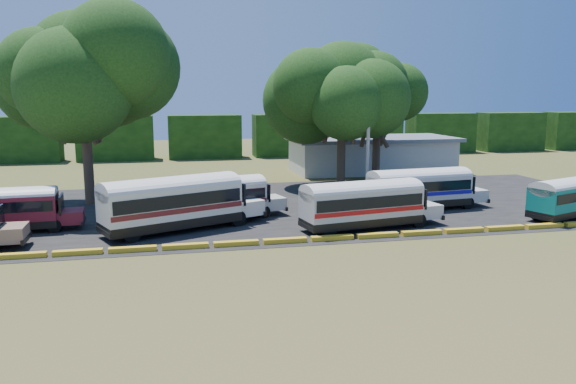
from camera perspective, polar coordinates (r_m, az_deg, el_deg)
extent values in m
plane|color=#3C4C19|center=(33.19, -2.48, -5.79)|extent=(160.00, 160.00, 0.00)
cube|color=black|center=(44.86, -3.86, -1.61)|extent=(64.00, 24.00, 0.02)
cube|color=gold|center=(34.61, -25.51, -5.86)|extent=(2.70, 0.45, 0.30)
cube|color=gold|center=(34.04, -20.57, -5.77)|extent=(2.70, 0.45, 0.30)
cube|color=gold|center=(33.72, -15.50, -5.63)|extent=(2.70, 0.45, 0.30)
cube|color=gold|center=(33.67, -10.38, -5.45)|extent=(2.70, 0.45, 0.30)
cube|color=gold|center=(33.89, -5.29, -5.23)|extent=(2.70, 0.45, 0.30)
cube|color=gold|center=(34.37, -0.30, -4.97)|extent=(2.70, 0.45, 0.30)
cube|color=gold|center=(35.09, 4.51, -4.68)|extent=(2.70, 0.45, 0.30)
cube|color=gold|center=(36.06, 9.09, -4.38)|extent=(2.70, 0.45, 0.30)
cube|color=gold|center=(37.24, 13.41, -4.06)|extent=(2.70, 0.45, 0.30)
cube|color=gold|center=(38.62, 17.43, -3.75)|extent=(2.70, 0.45, 0.30)
cube|color=gold|center=(40.17, 21.16, -3.45)|extent=(2.70, 0.45, 0.30)
cube|color=gold|center=(41.89, 24.59, -3.15)|extent=(2.70, 0.45, 0.30)
cube|color=beige|center=(66.17, 8.48, 3.64)|extent=(18.00, 8.00, 3.60)
cube|color=#595C61|center=(65.99, 8.52, 5.37)|extent=(19.00, 9.00, 0.40)
cube|color=black|center=(81.83, -25.53, 4.83)|extent=(10.00, 4.00, 6.00)
cube|color=black|center=(79.96, -17.11, 5.26)|extent=(10.00, 4.00, 6.00)
cube|color=black|center=(79.88, -8.46, 5.59)|extent=(10.00, 4.00, 6.00)
cube|color=black|center=(81.58, 0.02, 5.79)|extent=(10.00, 4.00, 6.00)
cube|color=black|center=(84.95, 7.99, 5.86)|extent=(10.00, 4.00, 6.00)
cube|color=black|center=(89.82, 15.23, 5.83)|extent=(10.00, 4.00, 6.00)
cube|color=black|center=(95.95, 21.63, 5.72)|extent=(10.00, 4.00, 6.00)
cube|color=black|center=(103.11, 27.20, 5.58)|extent=(10.00, 4.00, 6.00)
cube|color=#906D59|center=(36.94, -26.33, -3.76)|extent=(1.77, 2.14, 0.91)
cube|color=black|center=(36.85, -25.05, -4.30)|extent=(0.23, 2.34, 0.29)
cylinder|color=black|center=(39.83, -22.66, -3.22)|extent=(0.91, 0.31, 0.90)
cylinder|color=black|center=(41.69, -22.37, -2.63)|extent=(0.91, 0.31, 0.90)
cube|color=maroon|center=(40.57, -21.16, -2.30)|extent=(1.74, 2.07, 0.85)
cube|color=black|center=(40.46, -22.04, -1.12)|extent=(0.26, 2.07, 1.23)
cube|color=black|center=(40.58, -20.06, -2.75)|extent=(0.30, 2.21, 0.27)
cylinder|color=black|center=(38.71, -5.09, -2.68)|extent=(1.14, 0.72, 1.11)
cylinder|color=black|center=(40.73, -6.79, -2.07)|extent=(1.14, 0.72, 1.11)
cylinder|color=black|center=(35.61, -15.61, -4.14)|extent=(1.14, 0.72, 1.11)
cylinder|color=black|center=(37.80, -16.85, -3.39)|extent=(1.14, 0.72, 1.11)
cube|color=black|center=(37.80, -11.67, -2.90)|extent=(9.43, 6.11, 0.61)
cube|color=white|center=(37.53, -11.74, -0.95)|extent=(9.43, 6.11, 2.03)
cube|color=black|center=(37.48, -11.75, -0.59)|extent=(9.13, 6.03, 0.85)
cube|color=maroon|center=(37.61, -11.72, -1.56)|extent=(9.37, 6.12, 0.33)
ellipsoid|color=silver|center=(37.35, -11.80, 0.58)|extent=(9.43, 6.11, 1.25)
cube|color=white|center=(40.21, -4.47, -1.46)|extent=(2.79, 3.02, 1.05)
cube|color=black|center=(39.66, -5.35, -0.05)|extent=(1.15, 2.41, 1.52)
cube|color=black|center=(40.78, -3.33, -1.92)|extent=(1.25, 2.57, 0.33)
cube|color=black|center=(36.31, -18.15, -3.91)|extent=(1.25, 2.57, 0.33)
cylinder|color=black|center=(41.09, -2.47, -2.02)|extent=(0.98, 0.48, 0.94)
cylinder|color=black|center=(42.91, -3.55, -1.51)|extent=(0.98, 0.48, 0.94)
cylinder|color=black|center=(39.04, -11.11, -2.84)|extent=(0.98, 0.48, 0.94)
cylinder|color=black|center=(40.95, -11.84, -2.27)|extent=(0.98, 0.48, 0.94)
cube|color=black|center=(40.71, -7.78, -2.02)|extent=(8.05, 4.11, 0.52)
cube|color=beige|center=(40.49, -7.82, -0.47)|extent=(8.05, 4.11, 1.72)
cube|color=black|center=(40.46, -7.82, -0.19)|extent=(7.76, 4.09, 0.72)
cube|color=#52151A|center=(40.56, -7.80, -0.95)|extent=(7.98, 4.13, 0.28)
ellipsoid|color=silver|center=(40.35, -7.84, 0.73)|extent=(8.05, 4.11, 1.06)
cube|color=beige|center=(42.32, -1.74, -1.08)|extent=(2.13, 2.41, 0.89)
cube|color=black|center=(41.92, -2.48, 0.09)|extent=(0.65, 2.13, 1.29)
cube|color=black|center=(42.72, -0.76, -1.48)|extent=(0.71, 2.28, 0.28)
cube|color=black|center=(39.74, -13.00, -2.62)|extent=(0.71, 2.28, 0.28)
cylinder|color=black|center=(39.17, 13.17, -2.84)|extent=(1.02, 0.44, 0.99)
cylinder|color=black|center=(40.87, 11.46, -2.24)|extent=(1.02, 0.44, 0.99)
cylinder|color=black|center=(35.78, 4.27, -3.82)|extent=(1.02, 0.44, 0.99)
cylinder|color=black|center=(37.64, 2.84, -3.11)|extent=(1.02, 0.44, 0.99)
cube|color=black|center=(37.97, 7.46, -2.83)|extent=(8.44, 3.81, 0.55)
cube|color=beige|center=(37.73, 7.51, -1.09)|extent=(8.44, 3.81, 1.82)
cube|color=black|center=(37.69, 7.51, -0.77)|extent=(8.13, 3.81, 0.76)
cube|color=#AD1211|center=(37.80, 7.49, -1.63)|extent=(8.36, 3.84, 0.30)
ellipsoid|color=silver|center=(37.57, 7.54, 0.27)|extent=(8.44, 3.81, 1.12)
cube|color=beige|center=(40.54, 13.60, -1.78)|extent=(2.13, 2.45, 0.94)
cube|color=black|center=(40.00, 12.93, -0.50)|extent=(0.53, 2.27, 1.36)
cube|color=black|center=(41.11, 14.53, -2.22)|extent=(0.58, 2.43, 0.30)
cube|color=black|center=(36.23, 1.90, -3.54)|extent=(0.58, 2.43, 0.30)
cylinder|color=black|center=(46.42, 17.81, -1.07)|extent=(1.00, 0.38, 0.98)
cylinder|color=black|center=(48.09, 16.34, -0.62)|extent=(1.00, 0.38, 0.98)
cylinder|color=black|center=(42.84, 10.61, -1.66)|extent=(1.00, 0.38, 0.98)
cylinder|color=black|center=(44.64, 9.31, -1.15)|extent=(1.00, 0.38, 0.98)
cube|color=black|center=(45.12, 13.12, -0.97)|extent=(8.25, 3.31, 0.54)
cube|color=beige|center=(44.92, 13.18, 0.48)|extent=(8.25, 3.31, 1.79)
cube|color=black|center=(44.89, 13.19, 0.75)|extent=(7.94, 3.33, 0.75)
cube|color=#120D8B|center=(44.98, 13.16, 0.03)|extent=(8.17, 3.34, 0.29)
ellipsoid|color=silver|center=(44.78, 13.23, 1.61)|extent=(8.25, 3.31, 1.10)
cube|color=beige|center=(47.80, 18.14, -0.24)|extent=(1.99, 2.33, 0.93)
cube|color=black|center=(47.28, 17.60, 0.86)|extent=(0.39, 2.26, 1.34)
cube|color=black|center=(48.37, 18.91, -0.64)|extent=(0.44, 2.40, 0.29)
cube|color=black|center=(43.21, 8.63, -1.43)|extent=(0.44, 2.40, 0.29)
cylinder|color=black|center=(43.27, 25.99, -2.46)|extent=(0.93, 0.54, 0.90)
cylinder|color=black|center=(44.27, 23.89, -2.03)|extent=(0.93, 0.54, 0.90)
cube|color=black|center=(45.92, 26.71, -1.67)|extent=(7.70, 4.63, 0.49)
cube|color=#0C7870|center=(45.74, 26.82, -0.36)|extent=(7.70, 4.63, 1.65)
cube|color=black|center=(45.71, 26.84, -0.12)|extent=(7.44, 4.58, 0.69)
ellipsoid|color=silver|center=(45.61, 26.90, 0.66)|extent=(7.70, 4.63, 1.01)
cube|color=black|center=(42.90, 24.18, -2.36)|extent=(0.91, 2.13, 0.27)
cylinder|color=#3E311F|center=(48.50, -19.68, 3.29)|extent=(0.80, 0.80, 7.68)
cylinder|color=#3E311F|center=(48.56, -18.40, 7.28)|extent=(1.37, 2.77, 4.38)
cylinder|color=#3E311F|center=(49.23, -20.94, 7.16)|extent=(2.13, 2.41, 4.38)
cylinder|color=#3E311F|center=(47.02, -20.38, 7.09)|extent=(2.82, 0.92, 4.38)
ellipsoid|color=black|center=(48.27, -20.20, 12.00)|extent=(11.55, 11.55, 8.47)
cylinder|color=#3E311F|center=(54.02, 5.42, 3.94)|extent=(0.80, 0.80, 6.70)
cylinder|color=#3E311F|center=(54.59, 6.56, 7.00)|extent=(1.26, 2.47, 3.84)
cylinder|color=#3E311F|center=(54.29, 4.20, 7.03)|extent=(1.93, 2.18, 3.84)
cylinder|color=#3E311F|center=(52.50, 5.67, 6.90)|extent=(2.51, 0.86, 3.84)
ellipsoid|color=black|center=(53.72, 5.54, 10.82)|extent=(10.90, 10.90, 7.99)
cylinder|color=#3E311F|center=(58.69, 8.94, 3.78)|extent=(0.80, 0.80, 5.55)
cylinder|color=#3E311F|center=(59.35, 9.96, 6.13)|extent=(1.14, 2.14, 3.23)
cylinder|color=#3E311F|center=(58.91, 7.80, 6.16)|extent=(1.70, 1.90, 3.23)
cylinder|color=#3E311F|center=(57.21, 9.26, 6.01)|extent=(2.16, 0.80, 3.23)
ellipsoid|color=black|center=(58.36, 9.09, 9.12)|extent=(7.46, 7.46, 5.47)
cylinder|color=gray|center=(48.37, 8.12, 4.34)|extent=(0.30, 0.30, 8.66)
cube|color=gray|center=(48.15, 8.23, 8.96)|extent=(1.60, 0.12, 0.12)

